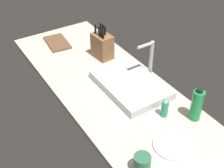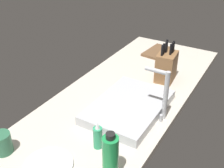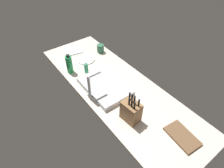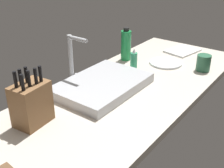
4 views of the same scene
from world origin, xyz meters
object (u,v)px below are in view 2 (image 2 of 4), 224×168
at_px(knife_block, 166,66).
at_px(water_bottle, 111,157).
at_px(faucet, 163,92).
at_px(coffee_mug, 2,143).
at_px(soap_bottle, 98,137).
at_px(sink_basin, 129,107).
at_px(cutting_board, 158,52).
at_px(dinner_plate, 48,165).

height_order(knife_block, water_bottle, knife_block).
xyz_separation_m(faucet, coffee_mug, (0.58, -0.49, -0.11)).
relative_size(soap_bottle, water_bottle, 0.63).
relative_size(faucet, coffee_mug, 2.78).
relative_size(sink_basin, soap_bottle, 3.65).
distance_m(sink_basin, cutting_board, 0.79).
height_order(water_bottle, dinner_plate, water_bottle).
xyz_separation_m(knife_block, water_bottle, (0.84, 0.10, 0.00)).
distance_m(knife_block, coffee_mug, 1.03).
bearing_deg(cutting_board, dinner_plate, 2.40).
distance_m(faucet, coffee_mug, 0.77).
bearing_deg(soap_bottle, coffee_mug, -55.05).
distance_m(sink_basin, faucet, 0.22).
height_order(dinner_plate, coffee_mug, coffee_mug).
bearing_deg(sink_basin, faucet, 101.13).
xyz_separation_m(sink_basin, soap_bottle, (0.31, 0.01, 0.03)).
relative_size(cutting_board, soap_bottle, 1.91).
bearing_deg(water_bottle, soap_bottle, -129.68).
xyz_separation_m(faucet, soap_bottle, (0.35, -0.16, -0.10)).
distance_m(faucet, knife_block, 0.41).
bearing_deg(cutting_board, water_bottle, 14.12).
bearing_deg(coffee_mug, knife_block, 159.26).
xyz_separation_m(knife_block, coffee_mug, (0.96, -0.37, -0.05)).
bearing_deg(water_bottle, coffee_mug, -74.75).
bearing_deg(faucet, soap_bottle, -24.33).
bearing_deg(coffee_mug, cutting_board, 172.86).
bearing_deg(knife_block, dinner_plate, -14.65).
xyz_separation_m(dinner_plate, coffee_mug, (0.04, -0.22, 0.04)).
xyz_separation_m(faucet, water_bottle, (0.46, -0.03, -0.06)).
distance_m(knife_block, dinner_plate, 0.94).
bearing_deg(soap_bottle, cutting_board, -171.09).
distance_m(water_bottle, dinner_plate, 0.28).
distance_m(water_bottle, coffee_mug, 0.49).
height_order(faucet, soap_bottle, faucet).
xyz_separation_m(sink_basin, water_bottle, (0.42, 0.14, 0.07)).
bearing_deg(soap_bottle, sink_basin, -177.84).
height_order(knife_block, coffee_mug, knife_block).
distance_m(sink_basin, knife_block, 0.42).
bearing_deg(soap_bottle, faucet, 155.67).
bearing_deg(faucet, knife_block, -161.39).
bearing_deg(knife_block, water_bottle, 1.17).
bearing_deg(coffee_mug, dinner_plate, 99.05).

